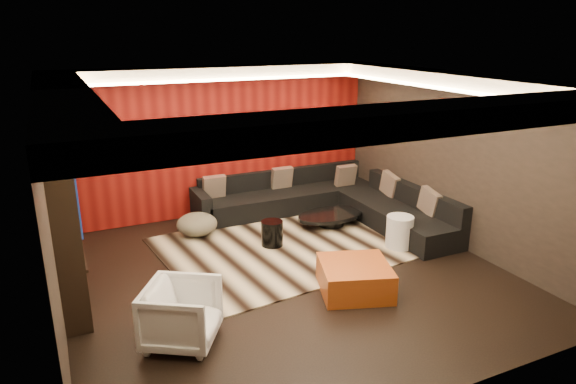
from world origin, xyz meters
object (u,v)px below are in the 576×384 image
armchair (182,314)px  coffee_table (331,219)px  sectional_sofa (328,204)px  orange_ottoman (355,278)px  drum_stool (272,233)px  white_side_table (399,232)px

armchair → coffee_table: bearing=-21.5°
armchair → sectional_sofa: size_ratio=0.22×
coffee_table → orange_ottoman: size_ratio=1.42×
coffee_table → drum_stool: drum_stool is taller
coffee_table → white_side_table: 1.44m
white_side_table → sectional_sofa: sectional_sofa is taller
white_side_table → orange_ottoman: (-1.45, -0.95, -0.07)m
white_side_table → sectional_sofa: 1.80m
orange_ottoman → coffee_table: bearing=67.8°
drum_stool → armchair: bearing=-134.1°
coffee_table → armchair: 4.16m
coffee_table → sectional_sofa: bearing=67.0°
drum_stool → white_side_table: 2.07m
coffee_table → orange_ottoman: 2.47m
coffee_table → white_side_table: bearing=-68.8°
armchair → sectional_sofa: (3.52, 2.90, -0.10)m
orange_ottoman → sectional_sofa: (1.12, 2.72, 0.06)m
drum_stool → armchair: (-2.00, -2.07, 0.13)m
coffee_table → white_side_table: (0.52, -1.33, 0.14)m
drum_stool → white_side_table: white_side_table is taller
sectional_sofa → white_side_table: bearing=-79.4°
coffee_table → sectional_sofa: (0.19, 0.44, 0.13)m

